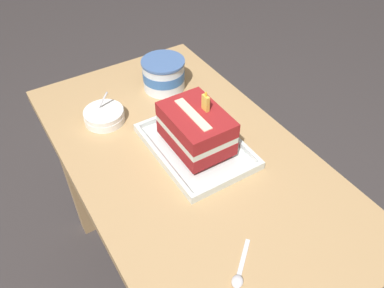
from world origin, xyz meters
The scene contains 7 objects.
ground_plane centered at (0.00, 0.00, 0.00)m, with size 8.00×8.00×0.00m, color #383333.
dining_table centered at (0.00, 0.00, 0.62)m, with size 1.08×0.61×0.75m.
foil_tray centered at (-0.01, 0.03, 0.75)m, with size 0.32×0.23×0.02m.
birthday_cake centered at (-0.01, 0.03, 0.82)m, with size 0.20×0.14×0.16m.
bowl_stack centered at (-0.26, -0.14, 0.76)m, with size 0.12×0.12×0.09m.
ice_cream_tub centered at (-0.32, 0.10, 0.80)m, with size 0.14×0.14×0.10m.
serving_spoon_near_tray centered at (0.36, -0.10, 0.75)m, with size 0.09×0.10×0.01m.
Camera 1 is at (0.65, -0.39, 1.51)m, focal length 36.32 mm.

